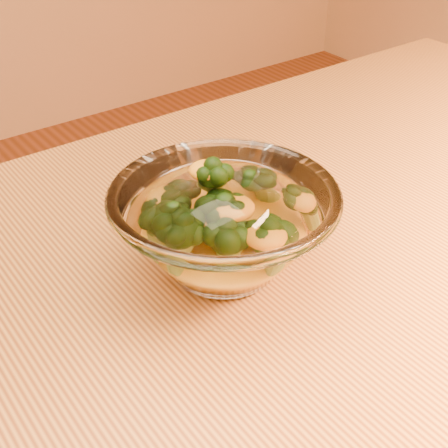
# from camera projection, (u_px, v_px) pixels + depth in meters

# --- Properties ---
(table) EXTENTS (1.20, 0.80, 0.75)m
(table) POSITION_uv_depth(u_px,v_px,m) (335.00, 397.00, 0.54)
(table) COLOR #BD8238
(table) RESTS_ON ground
(glass_bowl) EXTENTS (0.19, 0.19, 0.08)m
(glass_bowl) POSITION_uv_depth(u_px,v_px,m) (224.00, 228.00, 0.51)
(glass_bowl) COLOR white
(glass_bowl) RESTS_ON table
(cheese_sauce) EXTENTS (0.10, 0.10, 0.03)m
(cheese_sauce) POSITION_uv_depth(u_px,v_px,m) (224.00, 245.00, 0.52)
(cheese_sauce) COLOR orange
(cheese_sauce) RESTS_ON glass_bowl
(broccoli_heap) EXTENTS (0.13, 0.12, 0.07)m
(broccoli_heap) POSITION_uv_depth(u_px,v_px,m) (219.00, 218.00, 0.50)
(broccoli_heap) COLOR black
(broccoli_heap) RESTS_ON cheese_sauce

